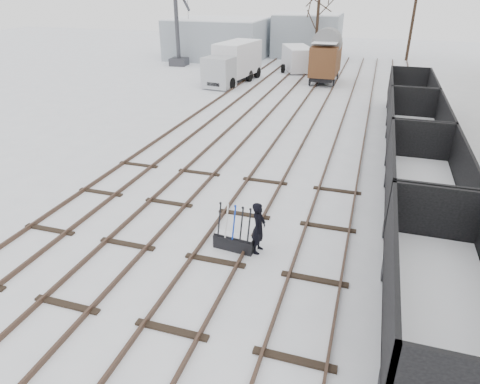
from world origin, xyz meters
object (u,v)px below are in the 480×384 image
object	(u,v)px
worker	(259,228)
crane	(179,43)
ground_frame	(234,241)
box_van_wagon	(326,59)
lorry	(233,62)
freight_wagon_a	(441,307)
panel_van	(297,58)

from	to	relation	value
worker	crane	bearing A→B (deg)	32.30
ground_frame	worker	xyz separation A→B (m)	(0.75, 0.10, 0.56)
worker	crane	distance (m)	33.91
box_van_wagon	lorry	xyz separation A→B (m)	(-7.21, -2.20, -0.32)
ground_frame	crane	world-z (taller)	crane
lorry	freight_wagon_a	bearing A→B (deg)	-53.75
lorry	panel_van	distance (m)	8.07
worker	crane	xyz separation A→B (m)	(-16.32, 29.70, 1.30)
box_van_wagon	crane	size ratio (longest dim) A/B	0.54
box_van_wagon	lorry	size ratio (longest dim) A/B	0.61
worker	panel_van	bearing A→B (deg)	11.96
box_van_wagon	panel_van	xyz separation A→B (m)	(-3.17, 4.77, -0.82)
crane	ground_frame	bearing A→B (deg)	-67.29
ground_frame	freight_wagon_a	xyz separation A→B (m)	(5.66, -2.23, 0.70)
freight_wagon_a	box_van_wagon	bearing A→B (deg)	102.63
freight_wagon_a	crane	bearing A→B (deg)	123.55
ground_frame	worker	world-z (taller)	worker
ground_frame	crane	xyz separation A→B (m)	(-15.57, 29.80, 1.86)
worker	freight_wagon_a	xyz separation A→B (m)	(4.91, -2.33, 0.14)
box_van_wagon	worker	bearing A→B (deg)	-86.79
worker	lorry	bearing A→B (deg)	23.58
lorry	crane	size ratio (longest dim) A/B	0.88
ground_frame	worker	size ratio (longest dim) A/B	0.88
freight_wagon_a	panel_van	size ratio (longest dim) A/B	1.17
lorry	crane	xyz separation A→B (m)	(-7.77, 6.29, 0.51)
lorry	ground_frame	bearing A→B (deg)	-63.01
ground_frame	worker	bearing A→B (deg)	13.75
freight_wagon_a	lorry	world-z (taller)	lorry
panel_van	box_van_wagon	bearing A→B (deg)	-79.25
panel_van	crane	size ratio (longest dim) A/B	0.66
box_van_wagon	lorry	bearing A→B (deg)	-162.82
box_van_wagon	panel_van	size ratio (longest dim) A/B	0.82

